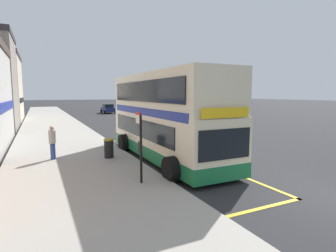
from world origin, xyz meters
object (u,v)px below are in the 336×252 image
at_px(double_decker_bus, 165,119).
at_px(parked_car_black_kerbside, 151,114).
at_px(litter_bin, 109,148).
at_px(bus_stop_sign, 140,141).
at_px(parked_car_navy_ahead, 108,109).
at_px(parked_car_teal_across, 152,117).
at_px(pedestrian_waiting_near_sign, 52,141).

xyz_separation_m(double_decker_bus, parked_car_black_kerbside, (7.34, 19.88, -1.26)).
height_order(parked_car_black_kerbside, litter_bin, parked_car_black_kerbside).
relative_size(bus_stop_sign, parked_car_navy_ahead, 0.61).
height_order(parked_car_navy_ahead, litter_bin, parked_car_navy_ahead).
bearing_deg(parked_car_black_kerbside, parked_car_navy_ahead, 97.81).
bearing_deg(bus_stop_sign, parked_car_black_kerbside, 66.89).
relative_size(parked_car_teal_across, parked_car_black_kerbside, 1.00).
bearing_deg(double_decker_bus, parked_car_teal_across, 69.99).
bearing_deg(double_decker_bus, bus_stop_sign, -127.00).
bearing_deg(parked_car_black_kerbside, litter_bin, -118.34).
distance_m(double_decker_bus, litter_bin, 3.22).
xyz_separation_m(parked_car_black_kerbside, litter_bin, (-10.10, -19.04, -0.17)).
height_order(parked_car_navy_ahead, parked_car_teal_across, same).
bearing_deg(pedestrian_waiting_near_sign, double_decker_bus, -18.01).
height_order(double_decker_bus, bus_stop_sign, double_decker_bus).
relative_size(double_decker_bus, litter_bin, 10.32).
distance_m(parked_car_black_kerbside, litter_bin, 21.56).
height_order(bus_stop_sign, parked_car_teal_across, bus_stop_sign).
xyz_separation_m(double_decker_bus, pedestrian_waiting_near_sign, (-5.34, 1.74, -1.02)).
bearing_deg(parked_car_teal_across, double_decker_bus, 71.99).
xyz_separation_m(parked_car_navy_ahead, litter_bin, (-7.97, -33.81, -0.17)).
bearing_deg(pedestrian_waiting_near_sign, bus_stop_sign, -62.54).
bearing_deg(litter_bin, parked_car_navy_ahead, 76.73).
bearing_deg(bus_stop_sign, parked_car_teal_across, 66.32).
bearing_deg(bus_stop_sign, parked_car_navy_ahead, 78.38).
relative_size(bus_stop_sign, parked_car_black_kerbside, 0.61).
xyz_separation_m(parked_car_teal_across, litter_bin, (-8.13, -13.92, -0.17)).
bearing_deg(parked_car_teal_across, litter_bin, 61.70).
bearing_deg(double_decker_bus, parked_car_black_kerbside, 69.72).
bearing_deg(double_decker_bus, parked_car_navy_ahead, 81.44).
bearing_deg(litter_bin, parked_car_black_kerbside, 62.05).
bearing_deg(parked_car_teal_across, bus_stop_sign, 68.32).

